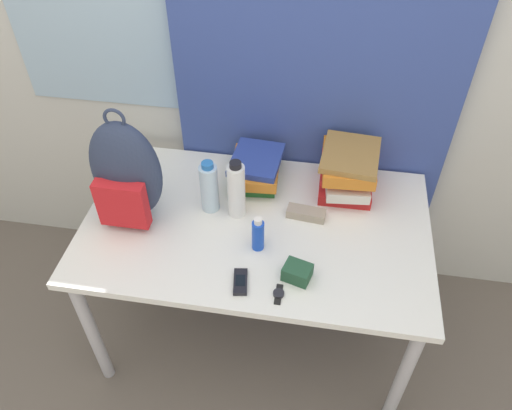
# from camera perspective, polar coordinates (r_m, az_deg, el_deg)

# --- Properties ---
(ground_plane) EXTENTS (12.00, 12.00, 0.00)m
(ground_plane) POSITION_cam_1_polar(r_m,az_deg,el_deg) (2.31, -1.74, -21.99)
(ground_plane) COLOR #665B51
(wall_back) EXTENTS (6.00, 0.06, 2.50)m
(wall_back) POSITION_cam_1_polar(r_m,az_deg,el_deg) (2.02, 2.21, 18.82)
(wall_back) COLOR beige
(wall_back) RESTS_ON ground_plane
(curtain_blue) EXTENTS (1.14, 0.04, 2.50)m
(curtain_blue) POSITION_cam_1_polar(r_m,az_deg,el_deg) (1.96, 7.23, 17.67)
(curtain_blue) COLOR #384C93
(curtain_blue) RESTS_ON ground_plane
(desk) EXTENTS (1.34, 0.81, 0.71)m
(desk) POSITION_cam_1_polar(r_m,az_deg,el_deg) (1.99, 0.00, -3.67)
(desk) COLOR silver
(desk) RESTS_ON ground_plane
(backpack) EXTENTS (0.27, 0.19, 0.48)m
(backpack) POSITION_cam_1_polar(r_m,az_deg,el_deg) (1.89, -14.64, 3.44)
(backpack) COLOR #2D3851
(backpack) RESTS_ON desk
(book_stack_left) EXTENTS (0.22, 0.28, 0.12)m
(book_stack_left) POSITION_cam_1_polar(r_m,az_deg,el_deg) (2.08, -0.10, 4.23)
(book_stack_left) COLOR #1E5623
(book_stack_left) RESTS_ON desk
(book_stack_center) EXTENTS (0.24, 0.29, 0.20)m
(book_stack_center) POSITION_cam_1_polar(r_m,az_deg,el_deg) (2.04, 10.41, 3.90)
(book_stack_center) COLOR red
(book_stack_center) RESTS_ON desk
(water_bottle) EXTENTS (0.07, 0.07, 0.23)m
(water_bottle) POSITION_cam_1_polar(r_m,az_deg,el_deg) (1.93, -5.37, 2.03)
(water_bottle) COLOR silver
(water_bottle) RESTS_ON desk
(sports_bottle) EXTENTS (0.07, 0.07, 0.26)m
(sports_bottle) POSITION_cam_1_polar(r_m,az_deg,el_deg) (1.89, -2.27, 1.72)
(sports_bottle) COLOR white
(sports_bottle) RESTS_ON desk
(sunscreen_bottle) EXTENTS (0.04, 0.04, 0.15)m
(sunscreen_bottle) POSITION_cam_1_polar(r_m,az_deg,el_deg) (1.80, 0.23, -3.40)
(sunscreen_bottle) COLOR blue
(sunscreen_bottle) RESTS_ON desk
(cell_phone) EXTENTS (0.06, 0.11, 0.02)m
(cell_phone) POSITION_cam_1_polar(r_m,az_deg,el_deg) (1.74, -1.79, -8.76)
(cell_phone) COLOR black
(cell_phone) RESTS_ON desk
(sunglasses_case) EXTENTS (0.16, 0.07, 0.04)m
(sunglasses_case) POSITION_cam_1_polar(r_m,az_deg,el_deg) (1.96, 5.75, -0.96)
(sunglasses_case) COLOR gray
(sunglasses_case) RESTS_ON desk
(camera_pouch) EXTENTS (0.11, 0.10, 0.06)m
(camera_pouch) POSITION_cam_1_polar(r_m,az_deg,el_deg) (1.75, 4.74, -7.67)
(camera_pouch) COLOR #234C33
(camera_pouch) RESTS_ON desk
(wristwatch) EXTENTS (0.04, 0.08, 0.01)m
(wristwatch) POSITION_cam_1_polar(r_m,az_deg,el_deg) (1.72, 2.60, -10.10)
(wristwatch) COLOR black
(wristwatch) RESTS_ON desk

